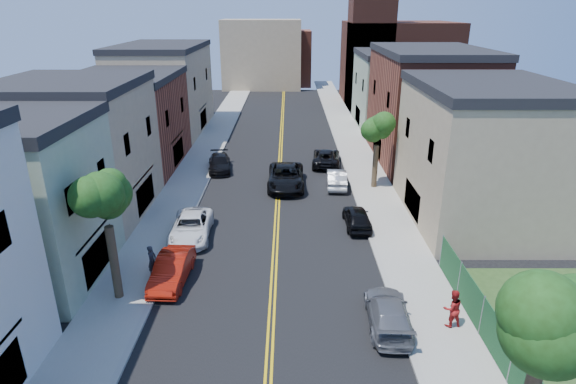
{
  "coord_description": "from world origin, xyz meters",
  "views": [
    {
      "loc": [
        0.82,
        -6.71,
        14.03
      ],
      "look_at": [
        0.79,
        23.98,
        2.0
      ],
      "focal_mm": 29.5,
      "sensor_mm": 36.0,
      "label": 1
    }
  ],
  "objects_px": {
    "red_sedan": "(172,269)",
    "black_car_left": "(219,163)",
    "black_suv_lane": "(286,177)",
    "pedestrian_left": "(152,260)",
    "grey_car_right": "(388,313)",
    "grey_car_left": "(193,223)",
    "dark_car_right_far": "(326,157)",
    "silver_car_right": "(337,178)",
    "white_pickup": "(191,227)",
    "black_car_right": "(357,217)",
    "pedestrian_right": "(452,308)"
  },
  "relations": [
    {
      "from": "black_car_left",
      "to": "silver_car_right",
      "type": "relative_size",
      "value": 1.08
    },
    {
      "from": "black_car_left",
      "to": "white_pickup",
      "type": "bearing_deg",
      "value": -97.71
    },
    {
      "from": "grey_car_left",
      "to": "black_car_right",
      "type": "xyz_separation_m",
      "value": [
        11.0,
        1.04,
        -0.03
      ]
    },
    {
      "from": "white_pickup",
      "to": "pedestrian_right",
      "type": "xyz_separation_m",
      "value": [
        13.88,
        -9.35,
        0.35
      ]
    },
    {
      "from": "red_sedan",
      "to": "pedestrian_right",
      "type": "height_order",
      "value": "pedestrian_right"
    },
    {
      "from": "black_car_left",
      "to": "black_suv_lane",
      "type": "relative_size",
      "value": 0.75
    },
    {
      "from": "red_sedan",
      "to": "black_car_right",
      "type": "bearing_deg",
      "value": 34.68
    },
    {
      "from": "grey_car_left",
      "to": "grey_car_right",
      "type": "height_order",
      "value": "grey_car_left"
    },
    {
      "from": "grey_car_right",
      "to": "grey_car_left",
      "type": "bearing_deg",
      "value": -38.45
    },
    {
      "from": "silver_car_right",
      "to": "white_pickup",
      "type": "bearing_deg",
      "value": 45.36
    },
    {
      "from": "grey_car_left",
      "to": "grey_car_right",
      "type": "bearing_deg",
      "value": -34.94
    },
    {
      "from": "black_car_right",
      "to": "grey_car_left",
      "type": "bearing_deg",
      "value": 4.24
    },
    {
      "from": "red_sedan",
      "to": "black_suv_lane",
      "type": "xyz_separation_m",
      "value": [
        6.12,
        14.66,
        0.13
      ]
    },
    {
      "from": "white_pickup",
      "to": "dark_car_right_far",
      "type": "height_order",
      "value": "dark_car_right_far"
    },
    {
      "from": "black_suv_lane",
      "to": "pedestrian_left",
      "type": "bearing_deg",
      "value": -117.19
    },
    {
      "from": "grey_car_right",
      "to": "black_suv_lane",
      "type": "height_order",
      "value": "black_suv_lane"
    },
    {
      "from": "white_pickup",
      "to": "black_car_right",
      "type": "relative_size",
      "value": 1.3
    },
    {
      "from": "red_sedan",
      "to": "pedestrian_left",
      "type": "xyz_separation_m",
      "value": [
        -1.2,
        0.5,
        0.27
      ]
    },
    {
      "from": "black_suv_lane",
      "to": "pedestrian_left",
      "type": "height_order",
      "value": "pedestrian_left"
    },
    {
      "from": "white_pickup",
      "to": "pedestrian_right",
      "type": "distance_m",
      "value": 16.74
    },
    {
      "from": "silver_car_right",
      "to": "pedestrian_right",
      "type": "height_order",
      "value": "pedestrian_right"
    },
    {
      "from": "black_car_right",
      "to": "pedestrian_right",
      "type": "bearing_deg",
      "value": 103.57
    },
    {
      "from": "white_pickup",
      "to": "pedestrian_left",
      "type": "distance_m",
      "value": 4.98
    },
    {
      "from": "silver_car_right",
      "to": "dark_car_right_far",
      "type": "relative_size",
      "value": 0.82
    },
    {
      "from": "silver_car_right",
      "to": "dark_car_right_far",
      "type": "xyz_separation_m",
      "value": [
        -0.42,
        5.89,
        0.02
      ]
    },
    {
      "from": "grey_car_left",
      "to": "dark_car_right_far",
      "type": "relative_size",
      "value": 0.79
    },
    {
      "from": "black_suv_lane",
      "to": "pedestrian_right",
      "type": "relative_size",
      "value": 3.39
    },
    {
      "from": "red_sedan",
      "to": "black_car_left",
      "type": "relative_size",
      "value": 0.96
    },
    {
      "from": "grey_car_left",
      "to": "black_car_left",
      "type": "distance_m",
      "value": 13.0
    },
    {
      "from": "grey_car_left",
      "to": "dark_car_right_far",
      "type": "bearing_deg",
      "value": 62.5
    },
    {
      "from": "red_sedan",
      "to": "grey_car_left",
      "type": "distance_m",
      "value": 5.91
    },
    {
      "from": "dark_car_right_far",
      "to": "silver_car_right",
      "type": "bearing_deg",
      "value": 99.54
    },
    {
      "from": "white_pickup",
      "to": "dark_car_right_far",
      "type": "relative_size",
      "value": 0.99
    },
    {
      "from": "black_car_right",
      "to": "black_suv_lane",
      "type": "relative_size",
      "value": 0.65
    },
    {
      "from": "white_pickup",
      "to": "black_car_left",
      "type": "xyz_separation_m",
      "value": [
        0.0,
        13.58,
        -0.05
      ]
    },
    {
      "from": "black_car_left",
      "to": "grey_car_right",
      "type": "distance_m",
      "value": 25.23
    },
    {
      "from": "grey_car_left",
      "to": "red_sedan",
      "type": "bearing_deg",
      "value": -83.52
    },
    {
      "from": "grey_car_right",
      "to": "silver_car_right",
      "type": "xyz_separation_m",
      "value": [
        -0.67,
        18.53,
        0.04
      ]
    },
    {
      "from": "grey_car_right",
      "to": "dark_car_right_far",
      "type": "bearing_deg",
      "value": -84.49
    },
    {
      "from": "white_pickup",
      "to": "silver_car_right",
      "type": "relative_size",
      "value": 1.21
    },
    {
      "from": "red_sedan",
      "to": "white_pickup",
      "type": "distance_m",
      "value": 5.33
    },
    {
      "from": "pedestrian_right",
      "to": "grey_car_left",
      "type": "bearing_deg",
      "value": -45.94
    },
    {
      "from": "black_car_right",
      "to": "black_suv_lane",
      "type": "distance_m",
      "value": 9.13
    },
    {
      "from": "black_car_left",
      "to": "black_suv_lane",
      "type": "bearing_deg",
      "value": -42.49
    },
    {
      "from": "white_pickup",
      "to": "black_car_left",
      "type": "distance_m",
      "value": 13.58
    },
    {
      "from": "white_pickup",
      "to": "grey_car_right",
      "type": "height_order",
      "value": "white_pickup"
    },
    {
      "from": "black_car_right",
      "to": "pedestrian_right",
      "type": "distance_m",
      "value": 11.35
    },
    {
      "from": "grey_car_left",
      "to": "pedestrian_left",
      "type": "height_order",
      "value": "pedestrian_left"
    },
    {
      "from": "black_car_right",
      "to": "pedestrian_right",
      "type": "relative_size",
      "value": 2.19
    },
    {
      "from": "red_sedan",
      "to": "black_car_left",
      "type": "height_order",
      "value": "red_sedan"
    }
  ]
}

